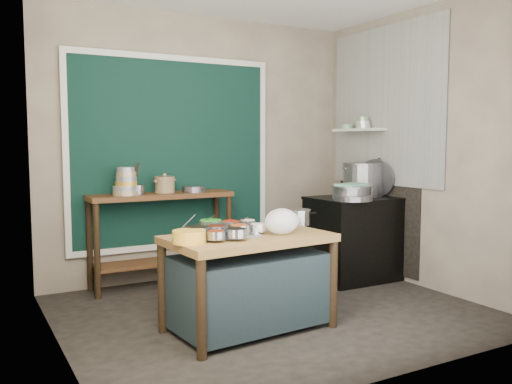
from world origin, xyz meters
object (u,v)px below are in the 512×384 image
condiment_tray (223,234)px  steamer (352,192)px  prep_table (249,282)px  yellow_basin (189,237)px  saucepan (297,217)px  utensil_cup (136,190)px  stock_pot (363,179)px  ceramic_crock (165,186)px  stove_block (355,239)px  back_counter (162,240)px

condiment_tray → steamer: steamer is taller
prep_table → yellow_basin: size_ratio=5.24×
saucepan → utensil_cup: size_ratio=1.52×
condiment_tray → stock_pot: (2.09, 0.87, 0.30)m
condiment_tray → ceramic_crock: ceramic_crock is taller
prep_table → stove_block: stove_block is taller
steamer → back_counter: bearing=153.6°
stove_block → utensil_cup: utensil_cup is taller
back_counter → stock_pot: 2.24m
saucepan → steamer: size_ratio=0.57×
steamer → prep_table: bearing=-155.7°
condiment_tray → yellow_basin: size_ratio=2.09×
utensil_cup → stock_pot: 2.41m
condiment_tray → steamer: bearing=20.4°
back_counter → utensil_cup: utensil_cup is taller
yellow_basin → steamer: size_ratio=0.56×
stove_block → condiment_tray: 2.12m
ceramic_crock → stock_pot: (2.01, -0.68, 0.04)m
saucepan → stove_block: bearing=12.2°
ceramic_crock → stove_block: bearing=-22.3°
prep_table → condiment_tray: (-0.19, 0.06, 0.39)m
prep_table → condiment_tray: 0.43m
stove_block → stock_pot: stock_pot is taller
back_counter → yellow_basin: back_counter is taller
back_counter → condiment_tray: bearing=-91.3°
ceramic_crock → condiment_tray: bearing=-93.1°
ceramic_crock → steamer: 1.91m
back_counter → condiment_tray: back_counter is taller
back_counter → yellow_basin: 1.74m
yellow_basin → condiment_tray: bearing=23.9°
yellow_basin → utensil_cup: 1.65m
yellow_basin → saucepan: 1.20m
prep_table → condiment_tray: condiment_tray is taller
yellow_basin → stock_pot: size_ratio=0.52×
yellow_basin → steamer: bearing=20.9°
saucepan → ceramic_crock: 1.54m
yellow_basin → ceramic_crock: bearing=76.0°
utensil_cup → condiment_tray: bearing=-81.2°
utensil_cup → steamer: utensil_cup is taller
stock_pot → steamer: 0.40m
condiment_tray → saucepan: saucepan is taller
stove_block → condiment_tray: stove_block is taller
utensil_cup → stock_pot: size_ratio=0.35×
back_counter → saucepan: bearing=-59.6°
back_counter → saucepan: size_ratio=6.02×
prep_table → yellow_basin: (-0.53, -0.09, 0.42)m
saucepan → steamer: (0.96, 0.46, 0.13)m
yellow_basin → stock_pot: stock_pot is taller
utensil_cup → ceramic_crock: (0.32, 0.06, 0.03)m
condiment_tray → stove_block: bearing=22.3°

